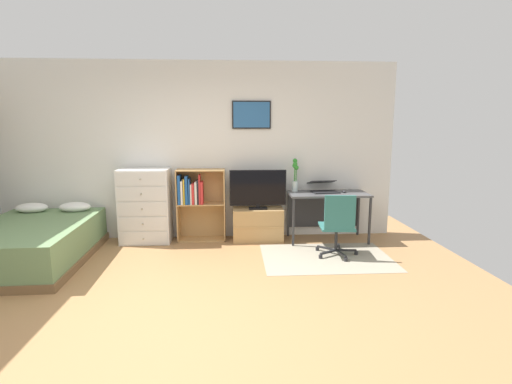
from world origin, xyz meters
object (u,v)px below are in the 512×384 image
at_px(computer_mouse, 344,192).
at_px(bamboo_vase, 295,175).
at_px(desk, 327,201).
at_px(bookshelf, 196,199).
at_px(bed, 31,243).
at_px(television, 258,190).
at_px(office_chair, 338,224).
at_px(tv_stand, 258,224).
at_px(laptop, 323,187).
at_px(dresser, 145,206).

distance_m(computer_mouse, bamboo_vase, 0.78).
bearing_deg(desk, bookshelf, 178.16).
xyz_separation_m(bed, television, (2.97, 0.79, 0.53)).
xyz_separation_m(desk, office_chair, (-0.05, -0.85, -0.14)).
bearing_deg(tv_stand, television, -90.00).
bearing_deg(laptop, television, 176.01).
height_order(television, desk, television).
relative_size(office_chair, bamboo_vase, 1.70).
bearing_deg(desk, bed, -168.75).
xyz_separation_m(television, laptop, (1.01, 0.05, 0.02)).
height_order(dresser, computer_mouse, dresser).
relative_size(tv_stand, bamboo_vase, 1.50).
height_order(bookshelf, office_chair, bookshelf).
bearing_deg(bamboo_vase, television, -170.03).
relative_size(tv_stand, desk, 0.64).
xyz_separation_m(bed, dresser, (1.28, 0.80, 0.30)).
bearing_deg(bookshelf, dresser, -174.90).
distance_m(tv_stand, television, 0.54).
bearing_deg(desk, computer_mouse, -16.11).
height_order(bed, computer_mouse, computer_mouse).
bearing_deg(tv_stand, bamboo_vase, 7.81).
bearing_deg(desk, television, -179.43).
bearing_deg(bed, television, 12.87).
bearing_deg(bed, tv_stand, 13.28).
xyz_separation_m(television, computer_mouse, (1.30, -0.06, -0.03)).
relative_size(dresser, tv_stand, 1.46).
relative_size(tv_stand, laptop, 1.60).
relative_size(bed, bamboo_vase, 4.10).
bearing_deg(computer_mouse, desk, 163.89).
bearing_deg(office_chair, desk, 91.42).
distance_m(desk, office_chair, 0.86).
bearing_deg(laptop, bamboo_vase, 166.36).
distance_m(dresser, bamboo_vase, 2.31).
distance_m(laptop, bamboo_vase, 0.47).
distance_m(tv_stand, laptop, 1.16).
xyz_separation_m(desk, computer_mouse, (0.24, -0.07, 0.15)).
bearing_deg(laptop, bookshelf, 172.45).
distance_m(tv_stand, office_chair, 1.34).
relative_size(bed, computer_mouse, 19.93).
bearing_deg(office_chair, dresser, 167.61).
distance_m(dresser, office_chair, 2.82).
height_order(dresser, television, dresser).
distance_m(television, computer_mouse, 1.31).
bearing_deg(computer_mouse, laptop, 159.45).
height_order(dresser, bookshelf, dresser).
distance_m(dresser, desk, 2.75).
relative_size(office_chair, computer_mouse, 8.27).
bearing_deg(laptop, desk, -45.43).
height_order(tv_stand, computer_mouse, computer_mouse).
bearing_deg(bookshelf, desk, -1.84).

